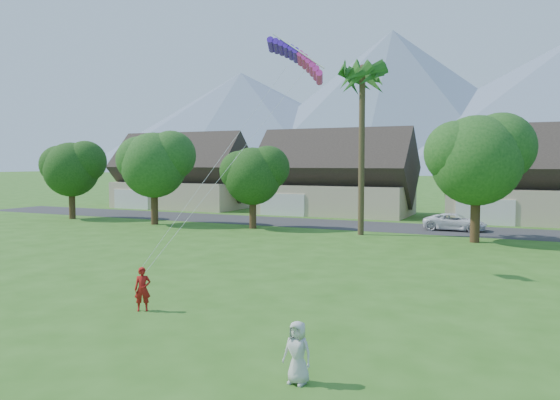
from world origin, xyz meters
The scene contains 10 objects.
ground centered at (0.00, 0.00, 0.00)m, with size 500.00×500.00×0.00m, color #2D6019.
street centered at (0.00, 34.00, 0.01)m, with size 90.00×7.00×0.01m, color #2D2D30.
kite_flyer centered at (-3.22, 5.18, 0.79)m, with size 0.58×0.38×1.59m, color #9E1512.
watcher centered at (4.37, 1.59, 0.77)m, with size 0.75×0.49×1.53m, color #BBBBB6.
parked_car centered at (3.97, 34.00, 0.66)m, with size 2.20×4.77×1.33m, color white.
mountain_ridge centered at (10.40, 260.00, 29.07)m, with size 540.00×240.00×70.00m.
houses_row centered at (0.49, 42.99, 3.44)m, with size 72.75×8.19×8.86m.
tree_row centered at (-1.14, 27.92, 4.89)m, with size 62.27×6.67×8.45m.
fan_palm centered at (-2.00, 28.50, 11.80)m, with size 3.00×3.00×13.80m.
parafoil_kite centered at (-0.96, 14.17, 10.39)m, with size 3.30×1.19×0.50m.
Camera 1 is at (9.40, -10.27, 5.36)m, focal length 35.00 mm.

